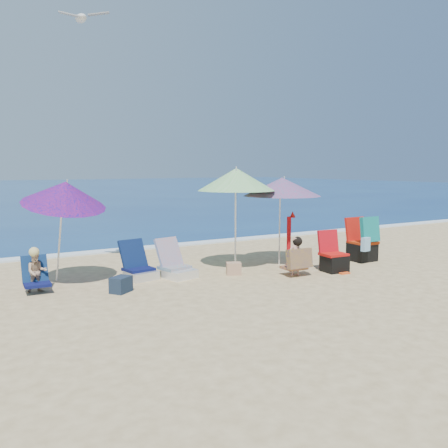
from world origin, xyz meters
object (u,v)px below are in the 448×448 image
seagull (81,18)px  person_center (296,257)px  camp_chair_left (333,259)px  chair_rainbow (176,267)px  camp_chair_right (363,245)px  chair_navy (139,269)px  person_left (36,272)px  umbrella_striped (236,179)px  umbrella_blue (65,193)px  furled_umbrella (289,236)px  umbrella_turquoise (282,187)px

seagull → person_center: bearing=-29.5°
camp_chair_left → seagull: 7.15m
chair_rainbow → camp_chair_right: size_ratio=0.81×
chair_navy → person_center: size_ratio=0.98×
chair_navy → person_left: bearing=-178.5°
umbrella_striped → chair_navy: umbrella_striped is taller
umbrella_blue → chair_rainbow: bearing=-13.0°
umbrella_striped → person_left: bearing=177.8°
furled_umbrella → person_center: 1.04m
camp_chair_right → person_center: bearing=-169.1°
umbrella_turquoise → camp_chair_left: (0.52, -1.19, -1.55)m
umbrella_turquoise → person_left: (-5.37, 0.26, -1.44)m
umbrella_striped → seagull: 4.47m
furled_umbrella → person_left: (-5.39, 0.53, -0.32)m
person_center → seagull: bearing=150.5°
umbrella_striped → person_center: (0.71, -1.24, -1.60)m
umbrella_turquoise → chair_rainbow: bearing=178.9°
camp_chair_right → person_center: (-2.43, -0.47, 0.01)m
chair_navy → seagull: 5.07m
umbrella_turquoise → umbrella_blue: (-4.76, 0.53, -0.05)m
furled_umbrella → chair_rainbow: (-2.70, 0.33, -0.49)m
umbrella_striped → chair_rainbow: bearing=-178.2°
camp_chair_right → seagull: bearing=165.1°
umbrella_blue → person_left: (-0.61, -0.27, -1.39)m
chair_navy → person_center: (2.92, -1.45, 0.20)m
umbrella_blue → umbrella_turquoise: bearing=-6.4°
chair_rainbow → seagull: 5.27m
camp_chair_left → umbrella_striped: bearing=142.8°
chair_rainbow → person_center: bearing=-28.4°
furled_umbrella → chair_rainbow: furled_umbrella is taller
umbrella_blue → chair_navy: size_ratio=2.65×
chair_rainbow → person_left: bearing=175.6°
umbrella_turquoise → umbrella_striped: 1.20m
umbrella_striped → person_center: size_ratio=2.74×
umbrella_turquoise → furled_umbrella: (0.02, -0.27, -1.12)m
camp_chair_left → person_left: camp_chair_left is taller
camp_chair_left → seagull: seagull is taller
umbrella_turquoise → chair_navy: size_ratio=2.80×
umbrella_turquoise → seagull: bearing=166.9°
camp_chair_left → camp_chair_right: (1.44, 0.53, 0.13)m
chair_rainbow → chair_navy: bearing=160.1°
umbrella_striped → person_center: 2.14m
camp_chair_left → camp_chair_right: bearing=20.0°
camp_chair_right → chair_navy: bearing=169.6°
umbrella_striped → furled_umbrella: (1.21, -0.37, -1.30)m
camp_chair_left → person_left: 6.07m
camp_chair_right → person_left: bearing=172.8°
camp_chair_left → chair_navy: bearing=158.9°
umbrella_striped → umbrella_blue: size_ratio=1.06×
camp_chair_left → person_center: bearing=176.7°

